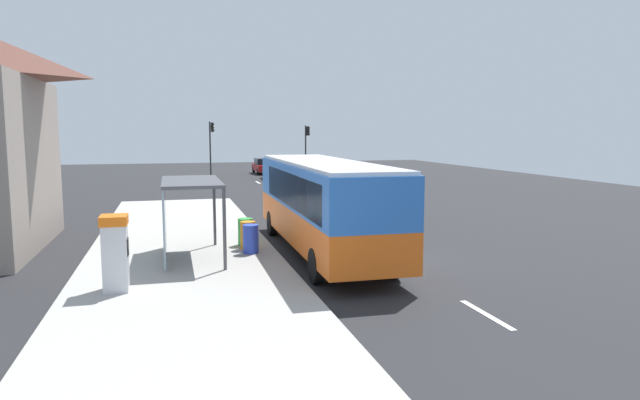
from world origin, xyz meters
The scene contains 21 objects.
ground_plane centered at (0.00, 14.00, -0.02)m, with size 56.00×92.00×0.04m, color #262628.
sidewalk_platform centered at (-6.40, 2.00, 0.09)m, with size 6.20×30.00×0.18m, color #ADAAA3.
lane_stripe_seg_0 centered at (0.25, -6.00, 0.01)m, with size 0.16×2.20×0.01m, color silver.
lane_stripe_seg_1 centered at (0.25, -1.00, 0.01)m, with size 0.16×2.20×0.01m, color silver.
lane_stripe_seg_2 centered at (0.25, 4.00, 0.01)m, with size 0.16×2.20×0.01m, color silver.
lane_stripe_seg_3 centered at (0.25, 9.00, 0.01)m, with size 0.16×2.20×0.01m, color silver.
lane_stripe_seg_4 centered at (0.25, 14.00, 0.01)m, with size 0.16×2.20×0.01m, color silver.
lane_stripe_seg_5 centered at (0.25, 19.00, 0.01)m, with size 0.16×2.20×0.01m, color silver.
lane_stripe_seg_6 centered at (0.25, 24.00, 0.01)m, with size 0.16×2.20×0.01m, color silver.
lane_stripe_seg_7 centered at (0.25, 29.00, 0.01)m, with size 0.16×2.20×0.01m, color silver.
bus centered at (-1.71, 1.35, 1.84)m, with size 2.64×11.04×3.21m.
white_van centered at (2.20, 19.85, 1.34)m, with size 2.20×5.27×2.30m.
sedan_near centered at (2.30, 38.57, 0.79)m, with size 1.86×4.41×1.52m.
sedan_far centered at (2.30, 31.68, 0.79)m, with size 1.84×4.40×1.52m.
ticket_machine centered at (-8.14, -2.34, 1.17)m, with size 0.66×0.76×1.94m.
recycling_bin_blue centered at (-4.20, 1.28, 0.66)m, with size 0.52×0.52×0.95m, color blue.
recycling_bin_orange centered at (-4.20, 1.98, 0.66)m, with size 0.52×0.52×0.95m, color orange.
recycling_bin_green centered at (-4.20, 2.68, 0.66)m, with size 0.52×0.52×0.95m, color green.
traffic_light_near_side centered at (5.50, 33.67, 3.16)m, with size 0.49×0.28×4.73m.
traffic_light_far_side centered at (-3.10, 34.47, 3.36)m, with size 0.49×0.28×5.06m.
bus_shelter centered at (-6.41, 1.05, 2.10)m, with size 1.80×4.00×2.50m.
Camera 1 is at (-6.72, -17.28, 4.23)m, focal length 31.82 mm.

